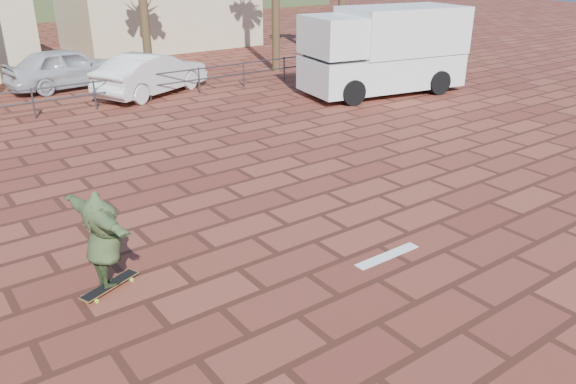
# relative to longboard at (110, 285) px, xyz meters

# --- Properties ---
(ground) EXTENTS (120.00, 120.00, 0.00)m
(ground) POSITION_rel_longboard_xyz_m (3.66, -0.64, -0.08)
(ground) COLOR brown
(ground) RESTS_ON ground
(paint_stripe) EXTENTS (1.40, 0.22, 0.01)m
(paint_stripe) POSITION_rel_longboard_xyz_m (4.36, -1.84, -0.08)
(paint_stripe) COLOR white
(paint_stripe) RESTS_ON ground
(guardrail) EXTENTS (24.06, 0.06, 1.00)m
(guardrail) POSITION_rel_longboard_xyz_m (3.66, 11.36, 0.60)
(guardrail) COLOR #47494F
(guardrail) RESTS_ON ground
(building_east) EXTENTS (10.60, 6.60, 5.00)m
(building_east) POSITION_rel_longboard_xyz_m (11.66, 23.36, 2.45)
(building_east) COLOR beige
(building_east) RESTS_ON ground
(longboard) EXTENTS (1.05, 0.59, 0.10)m
(longboard) POSITION_rel_longboard_xyz_m (0.00, 0.00, 0.00)
(longboard) COLOR olive
(longboard) RESTS_ON ground
(skateboarder) EXTENTS (0.78, 2.04, 1.62)m
(skateboarder) POSITION_rel_longboard_xyz_m (0.00, -0.00, 0.83)
(skateboarder) COLOR #394A28
(skateboarder) RESTS_ON longboard
(campervan) EXTENTS (6.45, 3.58, 3.16)m
(campervan) POSITION_rel_longboard_xyz_m (13.45, 7.37, 1.58)
(campervan) COLOR white
(campervan) RESTS_ON ground
(car_silver) EXTENTS (4.89, 2.39, 1.61)m
(car_silver) POSITION_rel_longboard_xyz_m (3.98, 15.36, 0.72)
(car_silver) COLOR silver
(car_silver) RESTS_ON ground
(car_white) EXTENTS (5.00, 3.46, 1.56)m
(car_white) POSITION_rel_longboard_xyz_m (6.20, 12.36, 0.70)
(car_white) COLOR white
(car_white) RESTS_ON ground
(street_sign) EXTENTS (0.41, 0.14, 2.05)m
(street_sign) POSITION_rel_longboard_xyz_m (14.00, 9.87, 1.35)
(street_sign) COLOR gray
(street_sign) RESTS_ON ground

